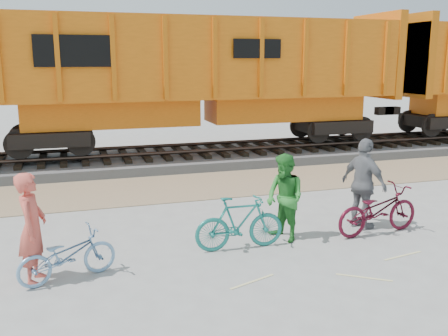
{
  "coord_description": "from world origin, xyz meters",
  "views": [
    {
      "loc": [
        -3.65,
        -7.77,
        3.49
      ],
      "look_at": [
        -0.76,
        1.5,
        1.38
      ],
      "focal_mm": 40.0,
      "sensor_mm": 36.0,
      "label": 1
    }
  ],
  "objects_px": {
    "bicycle_blue": "(67,255)",
    "person_solo": "(32,228)",
    "person_woman": "(364,184)",
    "hopper_car_center": "(202,74)",
    "bicycle_teal": "(240,223)",
    "person_man": "(285,198)",
    "bicycle_maroon": "(378,210)"
  },
  "relations": [
    {
      "from": "hopper_car_center",
      "to": "bicycle_teal",
      "type": "distance_m",
      "value": 8.88
    },
    {
      "from": "hopper_car_center",
      "to": "person_woman",
      "type": "xyz_separation_m",
      "value": [
        1.34,
        -8.01,
        -2.05
      ]
    },
    {
      "from": "hopper_car_center",
      "to": "person_solo",
      "type": "bearing_deg",
      "value": -120.34
    },
    {
      "from": "person_solo",
      "to": "person_woman",
      "type": "relative_size",
      "value": 0.93
    },
    {
      "from": "person_solo",
      "to": "person_man",
      "type": "bearing_deg",
      "value": -72.88
    },
    {
      "from": "bicycle_teal",
      "to": "person_woman",
      "type": "distance_m",
      "value": 2.92
    },
    {
      "from": "person_man",
      "to": "person_woman",
      "type": "height_order",
      "value": "person_woman"
    },
    {
      "from": "bicycle_teal",
      "to": "person_woman",
      "type": "xyz_separation_m",
      "value": [
        2.87,
        0.37,
        0.44
      ]
    },
    {
      "from": "hopper_car_center",
      "to": "person_woman",
      "type": "relative_size",
      "value": 7.3
    },
    {
      "from": "bicycle_blue",
      "to": "person_solo",
      "type": "bearing_deg",
      "value": 61.24
    },
    {
      "from": "bicycle_teal",
      "to": "person_woman",
      "type": "bearing_deg",
      "value": -81.36
    },
    {
      "from": "person_solo",
      "to": "person_woman",
      "type": "xyz_separation_m",
      "value": [
        6.45,
        0.71,
        0.06
      ]
    },
    {
      "from": "person_woman",
      "to": "person_man",
      "type": "bearing_deg",
      "value": 78.16
    },
    {
      "from": "person_solo",
      "to": "hopper_car_center",
      "type": "bearing_deg",
      "value": -19.97
    },
    {
      "from": "hopper_car_center",
      "to": "person_man",
      "type": "xyz_separation_m",
      "value": [
        -0.52,
        -8.18,
        -2.15
      ]
    },
    {
      "from": "bicycle_maroon",
      "to": "person_solo",
      "type": "xyz_separation_m",
      "value": [
        -6.55,
        -0.31,
        0.39
      ]
    },
    {
      "from": "hopper_car_center",
      "to": "bicycle_maroon",
      "type": "relative_size",
      "value": 7.27
    },
    {
      "from": "hopper_car_center",
      "to": "person_woman",
      "type": "bearing_deg",
      "value": -80.49
    },
    {
      "from": "bicycle_blue",
      "to": "bicycle_maroon",
      "type": "bearing_deg",
      "value": -103.55
    },
    {
      "from": "bicycle_blue",
      "to": "person_solo",
      "type": "height_order",
      "value": "person_solo"
    },
    {
      "from": "bicycle_teal",
      "to": "bicycle_maroon",
      "type": "bearing_deg",
      "value": -89.29
    },
    {
      "from": "bicycle_blue",
      "to": "person_man",
      "type": "bearing_deg",
      "value": -98.51
    },
    {
      "from": "bicycle_blue",
      "to": "person_man",
      "type": "relative_size",
      "value": 0.93
    },
    {
      "from": "bicycle_teal",
      "to": "bicycle_maroon",
      "type": "relative_size",
      "value": 0.89
    },
    {
      "from": "hopper_car_center",
      "to": "person_solo",
      "type": "relative_size",
      "value": 7.8
    },
    {
      "from": "person_solo",
      "to": "person_man",
      "type": "distance_m",
      "value": 4.62
    },
    {
      "from": "bicycle_blue",
      "to": "bicycle_teal",
      "type": "distance_m",
      "value": 3.12
    },
    {
      "from": "bicycle_blue",
      "to": "person_man",
      "type": "height_order",
      "value": "person_man"
    },
    {
      "from": "bicycle_teal",
      "to": "person_man",
      "type": "xyz_separation_m",
      "value": [
        1.0,
        0.2,
        0.35
      ]
    },
    {
      "from": "bicycle_blue",
      "to": "person_woman",
      "type": "height_order",
      "value": "person_woman"
    },
    {
      "from": "bicycle_teal",
      "to": "person_man",
      "type": "bearing_deg",
      "value": -77.39
    },
    {
      "from": "hopper_car_center",
      "to": "person_solo",
      "type": "distance_m",
      "value": 10.33
    }
  ]
}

